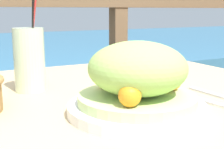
% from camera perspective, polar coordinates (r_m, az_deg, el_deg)
% --- Properties ---
extents(patio_table, '(1.07, 0.93, 0.71)m').
position_cam_1_polar(patio_table, '(0.75, -0.88, -11.19)').
color(patio_table, tan).
rests_on(patio_table, ground_plane).
extents(railing_fence, '(2.80, 0.08, 1.02)m').
position_cam_1_polar(railing_fence, '(1.44, -15.01, 3.97)').
color(railing_fence, brown).
rests_on(railing_fence, ground_plane).
extents(salad_plate, '(0.27, 0.27, 0.14)m').
position_cam_1_polar(salad_plate, '(0.61, 4.64, -1.50)').
color(salad_plate, silver).
rests_on(salad_plate, patio_table).
extents(drink_glass, '(0.08, 0.08, 0.25)m').
position_cam_1_polar(drink_glass, '(0.80, -14.86, 2.65)').
color(drink_glass, beige).
rests_on(drink_glass, patio_table).
extents(fork, '(0.04, 0.18, 0.00)m').
position_cam_1_polar(fork, '(0.71, 18.03, -5.01)').
color(fork, silver).
rests_on(fork, patio_table).
extents(knife, '(0.03, 0.18, 0.00)m').
position_cam_1_polar(knife, '(0.78, 18.89, -3.69)').
color(knife, silver).
rests_on(knife, patio_table).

